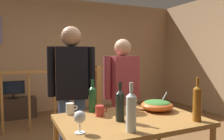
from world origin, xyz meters
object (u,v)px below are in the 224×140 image
object	(u,v)px
tv_console	(14,108)
wine_glass	(80,118)
stair_railing	(43,92)
mug_white	(70,109)
wine_bottle_green	(93,98)
person_standing_left	(72,86)
wine_bottle_dark	(120,105)
salad_bowl	(157,105)
flat_screen_tv	(13,88)
person_standing_right	(122,89)
wine_bottle_clear	(131,111)
wine_bottle_amber	(197,103)
mug_red	(100,111)
serving_table	(130,127)

from	to	relation	value
tv_console	wine_glass	world-z (taller)	wine_glass
stair_railing	mug_white	xyz separation A→B (m)	(0.01, -2.02, 0.16)
wine_bottle_green	person_standing_left	distance (m)	0.47
stair_railing	wine_bottle_dark	distance (m)	2.44
wine_glass	wine_bottle_green	xyz separation A→B (m)	(0.28, 0.53, 0.02)
mug_white	salad_bowl	bearing A→B (deg)	-14.71
flat_screen_tv	person_standing_left	bearing A→B (deg)	-75.96
wine_bottle_dark	stair_railing	bearing A→B (deg)	98.40
wine_glass	person_standing_right	xyz separation A→B (m)	(0.85, 0.99, 0.01)
wine_glass	wine_bottle_dark	distance (m)	0.42
tv_console	wine_bottle_clear	world-z (taller)	wine_bottle_clear
wine_bottle_amber	mug_white	xyz separation A→B (m)	(-0.94, 0.65, -0.11)
stair_railing	wine_bottle_green	world-z (taller)	stair_railing
wine_bottle_green	salad_bowl	bearing A→B (deg)	-20.27
salad_bowl	mug_red	world-z (taller)	salad_bowl
serving_table	person_standing_right	size ratio (longest dim) A/B	0.82
serving_table	wine_glass	bearing A→B (deg)	-161.35
flat_screen_tv	mug_red	world-z (taller)	mug_red
wine_bottle_amber	person_standing_left	xyz separation A→B (m)	(-0.81, 1.12, 0.04)
tv_console	serving_table	world-z (taller)	serving_table
mug_red	wine_bottle_dark	bearing A→B (deg)	-63.86
person_standing_left	salad_bowl	bearing A→B (deg)	147.09
tv_console	wine_bottle_dark	bearing A→B (deg)	-76.13
serving_table	wine_bottle_clear	bearing A→B (deg)	-118.26
wine_glass	wine_bottle_clear	size ratio (longest dim) A/B	0.45
stair_railing	tv_console	size ratio (longest dim) A/B	3.45
wine_bottle_amber	wine_glass	bearing A→B (deg)	172.49
stair_railing	mug_red	xyz separation A→B (m)	(0.25, -2.19, 0.16)
wine_glass	wine_bottle_clear	bearing A→B (deg)	-19.39
wine_bottle_clear	salad_bowl	bearing A→B (deg)	38.41
mug_white	tv_console	bearing A→B (deg)	99.36
serving_table	wine_bottle_dark	world-z (taller)	wine_bottle_dark
stair_railing	person_standing_right	world-z (taller)	person_standing_right
wine_bottle_dark	wine_bottle_clear	bearing A→B (deg)	-98.53
mug_white	flat_screen_tv	bearing A→B (deg)	99.46
stair_railing	wine_glass	distance (m)	2.55
tv_console	wine_bottle_green	size ratio (longest dim) A/B	2.79
wine_bottle_dark	person_standing_right	distance (m)	0.96
salad_bowl	person_standing_left	size ratio (longest dim) A/B	0.19
wine_bottle_clear	mug_red	bearing A→B (deg)	97.66
serving_table	wine_bottle_dark	bearing A→B (deg)	-163.91
serving_table	person_standing_left	world-z (taller)	person_standing_left
tv_console	wine_glass	size ratio (longest dim) A/B	5.42
wine_bottle_green	wine_glass	bearing A→B (deg)	-118.23
serving_table	person_standing_left	distance (m)	0.92
stair_railing	flat_screen_tv	xyz separation A→B (m)	(-0.48, 0.96, -0.04)
salad_bowl	wine_bottle_green	xyz separation A→B (m)	(-0.61, 0.23, 0.08)
mug_red	stair_railing	bearing A→B (deg)	96.53
wine_bottle_green	person_standing_right	xyz separation A→B (m)	(0.56, 0.46, -0.01)
wine_bottle_green	tv_console	bearing A→B (deg)	103.58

